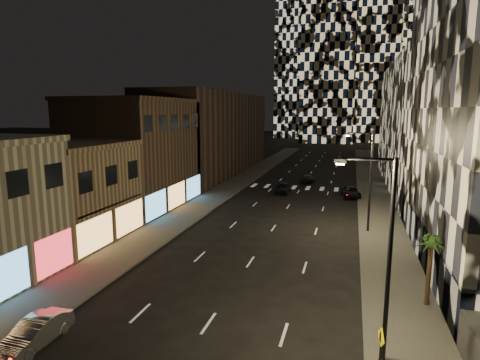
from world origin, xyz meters
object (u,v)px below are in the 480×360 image
Objects in this scene: palm_tree at (431,247)px; streetlight_far at (368,175)px; car_dark_rightlane at (351,192)px; ped_sign at (380,347)px; streetlight_near at (384,246)px; car_silver_parked at (35,333)px; car_dark_oncoming at (308,179)px; car_dark_midlane at (283,188)px.

streetlight_far is at bearing 102.06° from palm_tree.
car_dark_rightlane is 1.13× the size of palm_tree.
streetlight_far is at bearing 79.60° from ped_sign.
ped_sign is at bearing -111.06° from palm_tree.
car_silver_parked is at bearing -168.69° from streetlight_near.
car_dark_oncoming is at bearing 89.27° from ped_sign.
streetlight_far is 14.39m from palm_tree.
car_dark_midlane is at bearing 82.09° from car_dark_oncoming.
car_dark_oncoming is at bearing 79.80° from car_silver_parked.
palm_tree reaches higher than car_dark_rightlane.
streetlight_near is 35.81m from car_dark_rightlane.
streetlight_far is at bearing 90.00° from streetlight_near.
streetlight_near is at bearing 106.58° from car_dark_oncoming.
streetlight_far reaches higher than car_dark_oncoming.
palm_tree is (13.21, -29.44, 2.80)m from car_dark_midlane.
streetlight_near is 2.27× the size of car_silver_parked.
palm_tree is (3.04, 7.89, 1.72)m from ped_sign.
streetlight_near is 1.94× the size of car_dark_rightlane.
streetlight_near is at bearing -71.77° from car_dark_midlane.
palm_tree is (4.34, -29.43, 2.89)m from car_dark_rightlane.
streetlight_far is (0.00, 20.00, 0.00)m from streetlight_near.
car_dark_rightlane is at bearing 131.92° from car_dark_oncoming.
palm_tree is at bearing -88.71° from car_dark_rightlane.
car_dark_midlane is at bearing 94.99° from ped_sign.
car_dark_rightlane is at bearing 95.00° from streetlight_far.
car_dark_midlane is 38.70m from ped_sign.
car_silver_parked is 0.95× the size of car_dark_oncoming.
ped_sign is (-0.06, -1.85, -3.54)m from streetlight_near.
car_dark_midlane is at bearing 123.46° from streetlight_far.
car_silver_parked is at bearing -117.29° from car_dark_rightlane.
car_dark_rightlane is at bearing 98.38° from palm_tree.
streetlight_far is at bearing 114.28° from car_dark_oncoming.
ped_sign is (-0.06, -21.85, -3.54)m from streetlight_far.
car_dark_rightlane is (6.50, -9.17, 0.04)m from car_dark_oncoming.
streetlight_far is 1.94× the size of car_dark_rightlane.
streetlight_far is 19.12m from car_dark_midlane.
ped_sign is at bearing -90.15° from streetlight_far.
car_silver_parked is 38.96m from car_dark_midlane.
car_silver_parked is (-15.55, -23.11, -4.70)m from streetlight_far.
streetlight_far reaches higher than ped_sign.
palm_tree is (2.98, 6.04, -1.82)m from streetlight_near.
streetlight_near is 3.63× the size of ped_sign.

